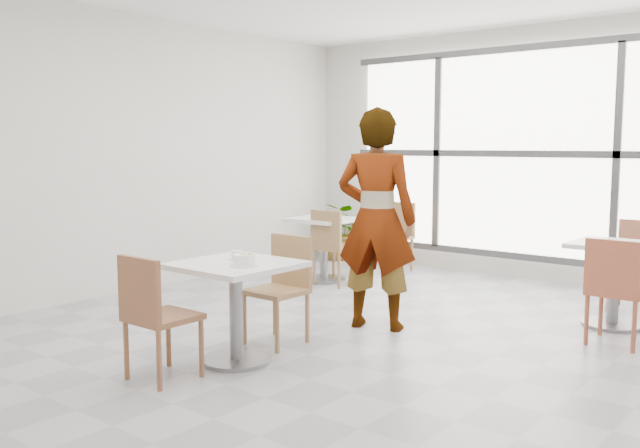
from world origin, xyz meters
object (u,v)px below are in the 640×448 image
Objects in this scene: person at (376,219)px; bg_chair_left_near at (332,242)px; chair_far at (283,281)px; bg_chair_right_far at (637,259)px; bg_table_right at (614,272)px; bg_chair_right_near at (615,285)px; coffee_cup at (237,256)px; bg_table_left at (324,240)px; plant_left at (340,231)px; main_table at (236,293)px; chair_near at (153,309)px; bg_chair_left_far at (396,231)px; oatmeal_bowl at (244,260)px.

person reaches higher than bg_chair_left_near.
bg_chair_right_far is (1.93, 3.00, 0.00)m from chair_far.
bg_table_right is 0.86× the size of bg_chair_right_near.
bg_chair_left_near is (-1.10, 2.54, -0.28)m from coffee_cup.
coffee_cup is at bearing -63.49° from bg_table_left.
plant_left is (-1.02, 1.48, -0.10)m from bg_chair_left_near.
main_table is 0.29m from coffee_cup.
plant_left is at bearing -66.47° from chair_near.
chair_far is (0.03, 1.26, 0.00)m from chair_near.
bg_chair_right_far is at bearing 57.16° from chair_far.
bg_table_right is at bearing -88.84° from bg_chair_right_far.
person is at bearing -100.19° from chair_near.
bg_table_left is at bearing -33.67° from bg_chair_left_near.
bg_chair_right_far is at bearing 91.16° from bg_table_right.
chair_near is at bearing -101.05° from main_table.
bg_chair_right_far is at bearing 63.05° from main_table.
coffee_cup reaches higher than main_table.
bg_chair_left_near reaches higher than bg_table_left.
bg_table_left is (-1.31, 3.45, -0.01)m from chair_near.
person reaches higher than chair_far.
bg_chair_left_far is at bearing -28.41° from bg_chair_right_near.
bg_chair_right_far is at bearing -162.02° from bg_chair_left_near.
oatmeal_bowl is (0.28, 0.59, 0.29)m from chair_near.
chair_near is 1.00× the size of bg_chair_left_near.
plant_left reaches higher than main_table.
bg_table_left is at bearing -57.74° from person.
bg_table_right is (1.94, 2.73, -0.29)m from coffee_cup.
main_table and bg_table_left have the same top height.
person reaches higher than oatmeal_bowl.
bg_chair_right_near is (3.22, -0.44, 0.00)m from bg_chair_left_near.
chair_near is at bearing -119.72° from bg_table_right.
chair_far is (-0.10, 0.62, -0.02)m from main_table.
chair_near reaches higher than main_table.
oatmeal_bowl is 0.28× the size of bg_table_right.
bg_chair_right_near is (2.13, 2.10, -0.28)m from coffee_cup.
chair_near is 0.80m from coffee_cup.
chair_near reaches higher than bg_table_left.
bg_chair_left_far reaches higher than bg_table_left.
oatmeal_bowl is at bearing -71.89° from bg_chair_left_far.
bg_chair_left_far is 1.00× the size of bg_chair_right_near.
chair_far is at bearing -122.84° from bg_chair_right_far.
bg_table_right is (1.98, 3.47, -0.01)m from chair_near.
chair_near reaches higher than bg_table_right.
bg_chair_left_near is at bearing 116.36° from oatmeal_bowl.
chair_near is at bearing 107.80° from bg_chair_left_near.
bg_chair_left_near is at bearing -91.50° from bg_chair_left_far.
bg_chair_left_far and bg_chair_right_near have the same top height.
person reaches higher than bg_table_left.
bg_chair_right_far is (1.96, 4.26, 0.00)m from chair_near.
bg_chair_right_near is at bearing -9.97° from bg_table_left.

